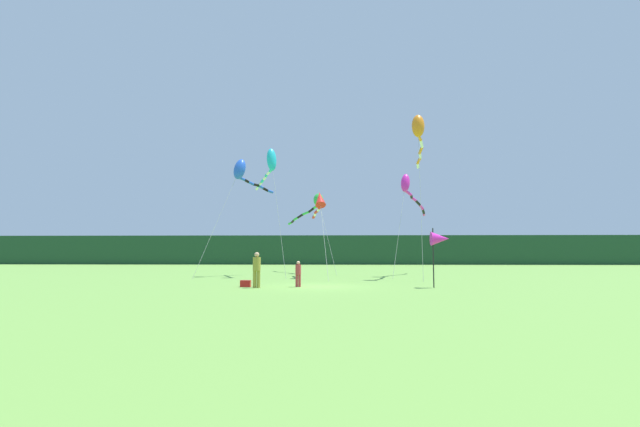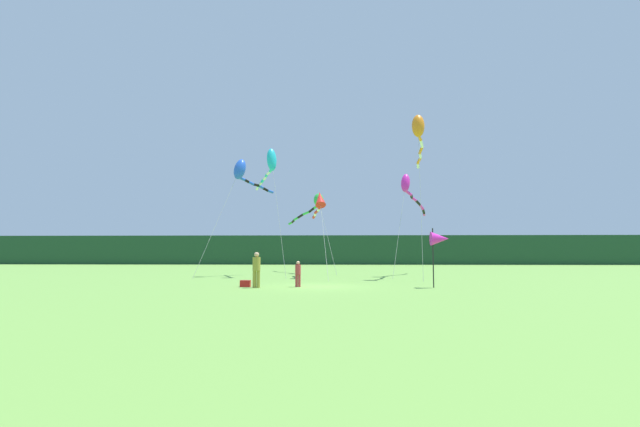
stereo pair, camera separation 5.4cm
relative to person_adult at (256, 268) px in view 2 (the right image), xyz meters
name	(u,v)px [view 2 (the right image)]	position (x,y,z in m)	size (l,w,h in m)	color
ground_plane	(315,287)	(2.89, 0.96, -0.99)	(120.00, 120.00, 0.00)	#6B9E42
distant_treeline	(330,250)	(2.89, 45.96, 1.12)	(108.00, 3.75, 4.21)	#1E4228
person_adult	(256,268)	(0.00, 0.00, 0.00)	(0.39, 0.39, 1.76)	olive
person_child	(298,272)	(2.02, 0.68, -0.25)	(0.29, 0.29, 1.31)	#B23338
cooler_box	(245,284)	(-0.66, 0.57, -0.82)	(0.51, 0.35, 0.34)	red
banner_flag_pole	(440,239)	(9.16, 0.44, 1.43)	(0.90, 0.70, 2.97)	black
kite_red	(319,201)	(2.77, 9.20, 4.35)	(1.40, 6.82, 6.17)	#B2B2B2
kite_cyan	(270,163)	(-0.87, 10.20, 7.23)	(3.15, 5.80, 9.33)	#B2B2B2
kite_green	(315,204)	(2.07, 16.43, 4.91)	(4.67, 8.08, 6.83)	#B2B2B2
kite_blue	(242,171)	(-3.18, 11.21, 6.85)	(4.58, 6.06, 8.85)	#B2B2B2
kite_magenta	(409,189)	(9.42, 11.99, 5.53)	(3.78, 8.32, 7.66)	#B2B2B2
kite_orange	(418,131)	(9.53, 8.07, 8.97)	(1.38, 7.62, 11.03)	#B2B2B2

